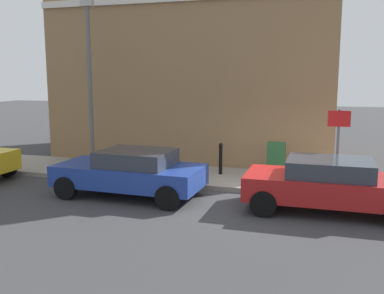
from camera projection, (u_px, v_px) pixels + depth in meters
The scene contains 10 objects.
ground at pixel (258, 199), 11.86m from camera, with size 80.00×80.00×0.00m, color #38383A.
sidewalk at pixel (97, 169), 15.32m from camera, with size 2.72×30.00×0.15m, color gray.
corner_building at pixel (203, 41), 18.18m from camera, with size 6.65×10.86×9.65m.
car_red at pixel (329, 184), 10.67m from camera, with size 1.93×4.10×1.33m.
car_blue at pixel (131, 172), 12.07m from camera, with size 2.05×4.16×1.33m.
utility_cabinet at pixel (276, 162), 13.57m from camera, with size 0.46×0.61×1.15m.
bollard_near_cabinet at pixel (221, 158), 14.18m from camera, with size 0.14×0.14×1.04m.
bollard_far_kerb at pixel (161, 163), 13.35m from camera, with size 0.14×0.14×1.04m.
street_sign at pixel (338, 138), 11.89m from camera, with size 0.08×0.60×2.30m.
lamppost at pixel (90, 78), 14.87m from camera, with size 0.20×0.44×5.72m.
Camera 1 is at (-11.50, -1.62, 3.34)m, focal length 40.37 mm.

